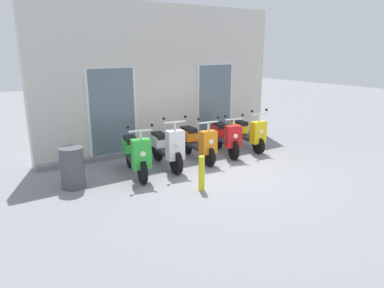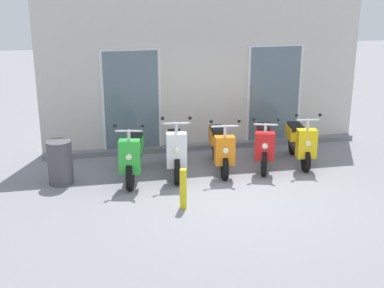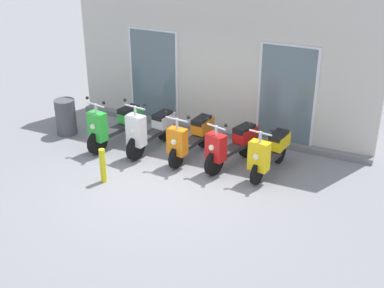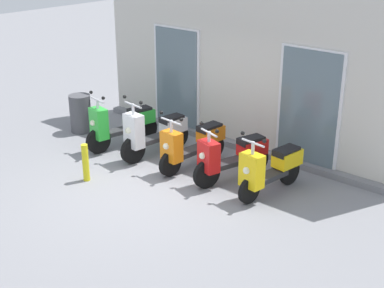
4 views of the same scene
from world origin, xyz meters
TOP-DOWN VIEW (x-y plane):
  - ground_plane at (0.00, 0.00)m, footprint 40.00×40.00m
  - storefront_facade at (0.00, 2.77)m, footprint 7.18×0.50m
  - scooter_green at (-1.78, 1.03)m, footprint 0.68×1.65m
  - scooter_white at (-0.93, 1.14)m, footprint 0.59×1.66m
  - scooter_orange at (0.00, 1.21)m, footprint 0.60×1.64m
  - scooter_red at (0.92, 1.22)m, footprint 0.76×1.58m
  - scooter_yellow at (1.72, 1.22)m, footprint 0.58×1.51m
  - curb_bollard at (-1.08, -0.48)m, footprint 0.12×0.12m
  - trash_bin at (-3.15, 1.08)m, footprint 0.47×0.47m

SIDE VIEW (x-z plane):
  - ground_plane at x=0.00m, z-range 0.00..0.00m
  - curb_bollard at x=-1.08m, z-range 0.00..0.70m
  - trash_bin at x=-3.15m, z-range 0.00..0.84m
  - scooter_orange at x=0.00m, z-range -0.12..1.07m
  - scooter_red at x=0.92m, z-range -0.10..1.06m
  - scooter_yellow at x=1.72m, z-range -0.12..1.08m
  - scooter_green at x=-1.78m, z-range -0.13..1.12m
  - scooter_white at x=-0.93m, z-range -0.16..1.15m
  - storefront_facade at x=0.00m, z-range -0.07..3.81m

